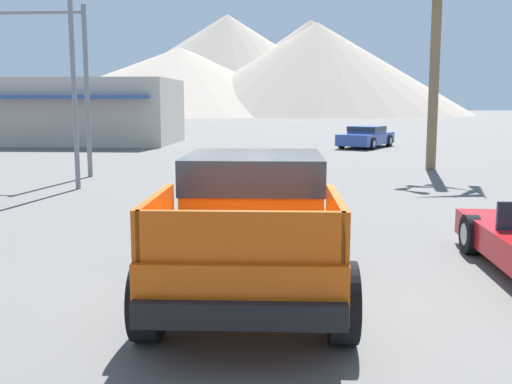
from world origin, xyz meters
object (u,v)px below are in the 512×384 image
(parked_car_blue, at_px, (366,136))
(palm_tree_short, at_px, (436,8))
(traffic_light_main, at_px, (34,57))
(street_lamp_post, at_px, (71,26))
(orange_pickup_truck, at_px, (252,215))

(parked_car_blue, xyz_separation_m, palm_tree_short, (1.09, -10.65, 5.23))
(parked_car_blue, xyz_separation_m, traffic_light_main, (-12.52, -13.56, 3.37))
(parked_car_blue, distance_m, street_lamp_post, 19.72)
(parked_car_blue, height_order, traffic_light_main, traffic_light_main)
(parked_car_blue, height_order, palm_tree_short, palm_tree_short)
(parked_car_blue, bearing_deg, orange_pickup_truck, 107.41)
(traffic_light_main, bearing_deg, orange_pickup_truck, 124.03)
(parked_car_blue, height_order, street_lamp_post, street_lamp_post)
(palm_tree_short, bearing_deg, street_lamp_post, -153.02)
(traffic_light_main, distance_m, palm_tree_short, 14.04)
(orange_pickup_truck, relative_size, traffic_light_main, 0.86)
(parked_car_blue, bearing_deg, palm_tree_short, 123.33)
(street_lamp_post, xyz_separation_m, palm_tree_short, (11.29, 5.74, 1.23))
(parked_car_blue, bearing_deg, traffic_light_main, 74.76)
(traffic_light_main, height_order, palm_tree_short, palm_tree_short)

